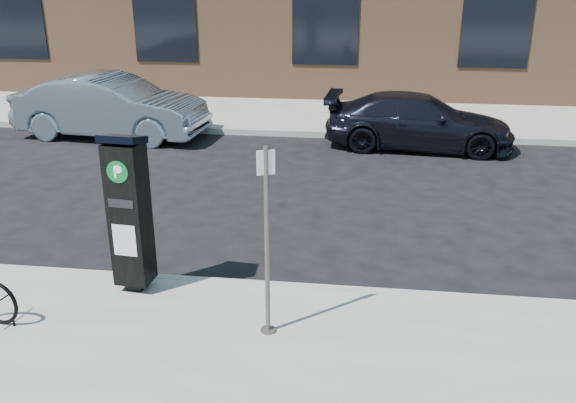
% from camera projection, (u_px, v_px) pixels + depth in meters
% --- Properties ---
extents(ground, '(120.00, 120.00, 0.00)m').
position_uv_depth(ground, '(257.00, 292.00, 8.15)').
color(ground, black).
rests_on(ground, ground).
extents(sidewalk_far, '(60.00, 12.00, 0.15)m').
position_uv_depth(sidewalk_far, '(328.00, 90.00, 21.08)').
color(sidewalk_far, gray).
rests_on(sidewalk_far, ground).
extents(curb_near, '(60.00, 0.12, 0.16)m').
position_uv_depth(curb_near, '(257.00, 288.00, 8.10)').
color(curb_near, '#9E9B93').
rests_on(curb_near, ground).
extents(curb_far, '(60.00, 0.12, 0.16)m').
position_uv_depth(curb_far, '(312.00, 134.00, 15.54)').
color(curb_far, '#9E9B93').
rests_on(curb_far, ground).
extents(parking_kiosk, '(0.52, 0.47, 2.08)m').
position_uv_depth(parking_kiosk, '(129.00, 212.00, 7.57)').
color(parking_kiosk, black).
rests_on(parking_kiosk, sidewalk_near).
extents(sign_pole, '(0.18, 0.18, 2.20)m').
position_uv_depth(sign_pole, '(267.00, 245.00, 6.61)').
color(sign_pole, '#625E57').
rests_on(sign_pole, sidewalk_near).
extents(car_silver, '(4.90, 2.06, 1.57)m').
position_uv_depth(car_silver, '(111.00, 106.00, 15.31)').
color(car_silver, gray).
rests_on(car_silver, ground).
extents(car_dark, '(4.52, 2.08, 1.28)m').
position_uv_depth(car_dark, '(419.00, 121.00, 14.46)').
color(car_dark, black).
rests_on(car_dark, ground).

